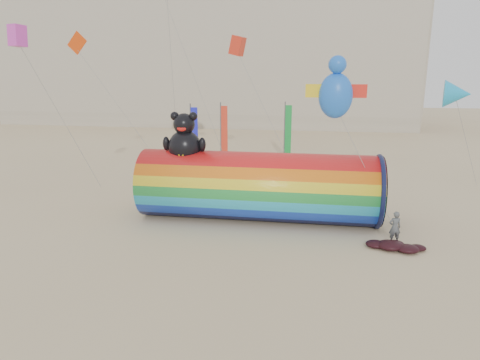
# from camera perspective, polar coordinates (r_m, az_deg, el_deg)

# --- Properties ---
(ground) EXTENTS (160.00, 160.00, 0.00)m
(ground) POSITION_cam_1_polar(r_m,az_deg,el_deg) (21.11, -2.01, -7.27)
(ground) COLOR #CCB58C
(ground) RESTS_ON ground
(hotel_building) EXTENTS (60.40, 15.40, 20.60)m
(hotel_building) POSITION_cam_1_polar(r_m,az_deg,el_deg) (67.14, -4.65, 16.46)
(hotel_building) COLOR #B7AD99
(hotel_building) RESTS_ON ground
(windsock_assembly) EXTENTS (12.56, 3.82, 5.79)m
(windsock_assembly) POSITION_cam_1_polar(r_m,az_deg,el_deg) (22.68, 2.39, -0.62)
(windsock_assembly) COLOR red
(windsock_assembly) RESTS_ON ground
(kite_handler) EXTENTS (0.62, 0.47, 1.54)m
(kite_handler) POSITION_cam_1_polar(r_m,az_deg,el_deg) (21.08, 19.95, -5.96)
(kite_handler) COLOR #4F5355
(kite_handler) RESTS_ON ground
(fabric_bundle) EXTENTS (2.62, 1.35, 0.41)m
(fabric_bundle) POSITION_cam_1_polar(r_m,az_deg,el_deg) (20.56, 19.93, -8.26)
(fabric_bundle) COLOR #330910
(fabric_bundle) RESTS_ON ground
(festival_banners) EXTENTS (8.15, 3.62, 5.20)m
(festival_banners) POSITION_cam_1_polar(r_m,az_deg,el_deg) (36.76, -0.58, 6.31)
(festival_banners) COLOR #59595E
(festival_banners) RESTS_ON ground
(flying_kites) EXTENTS (25.57, 12.21, 9.57)m
(flying_kites) POSITION_cam_1_polar(r_m,az_deg,el_deg) (26.63, -1.95, 22.47)
(flying_kites) COLOR orange
(flying_kites) RESTS_ON ground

